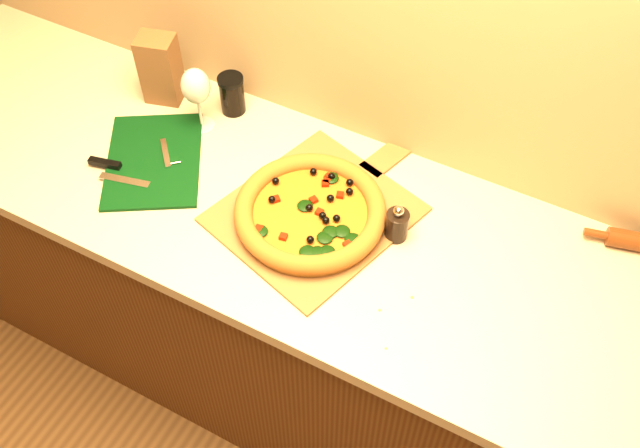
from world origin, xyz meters
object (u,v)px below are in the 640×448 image
at_px(pizza_peel, 319,210).
at_px(pizza, 310,212).
at_px(wine_glass, 196,88).
at_px(cutting_board, 152,160).
at_px(pepper_grinder, 397,224).
at_px(dark_jar, 232,94).

relative_size(pizza_peel, pizza, 1.71).
bearing_deg(pizza_peel, pizza, -81.11).
distance_m(pizza, wine_glass, 0.47).
height_order(cutting_board, pepper_grinder, pepper_grinder).
height_order(pizza_peel, pizza, pizza).
height_order(cutting_board, wine_glass, wine_glass).
relative_size(pizza_peel, dark_jar, 5.52).
distance_m(pizza_peel, cutting_board, 0.48).
bearing_deg(pizza, cutting_board, -177.65).
relative_size(pizza, pepper_grinder, 3.51).
bearing_deg(pizza_peel, cutting_board, -156.46).
distance_m(pepper_grinder, wine_glass, 0.65).
distance_m(pepper_grinder, dark_jar, 0.63).
relative_size(cutting_board, pepper_grinder, 3.94).
height_order(pizza, cutting_board, pizza).
distance_m(cutting_board, dark_jar, 0.29).
height_order(pizza, wine_glass, wine_glass).
relative_size(wine_glass, dark_jar, 1.68).
bearing_deg(cutting_board, pizza_peel, -24.54).
xyz_separation_m(pizza_peel, cutting_board, (-0.47, -0.06, 0.00)).
bearing_deg(cutting_board, wine_glass, 45.65).
bearing_deg(dark_jar, pizza, -33.52).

